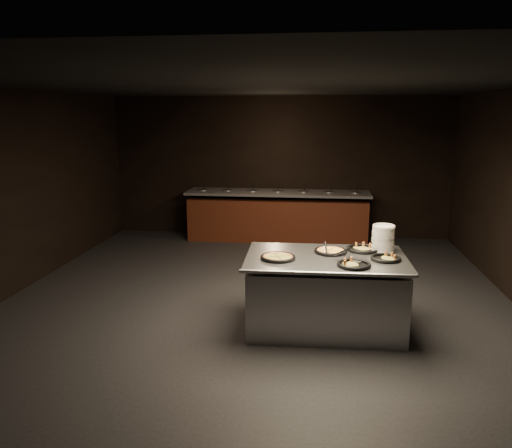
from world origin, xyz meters
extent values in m
cube|color=black|center=(0.00, 0.00, -0.01)|extent=(7.00, 8.00, 0.01)
cube|color=black|center=(0.00, 0.00, 2.90)|extent=(7.00, 8.00, 0.01)
cube|color=black|center=(0.00, 4.00, 1.45)|extent=(7.00, 0.01, 2.90)
cube|color=black|center=(0.00, -4.00, 1.45)|extent=(7.00, 0.01, 2.90)
cube|color=black|center=(-3.50, 0.00, 1.45)|extent=(0.01, 8.00, 2.90)
cube|color=#521E13|center=(0.00, 3.58, 0.43)|extent=(3.60, 0.75, 0.85)
cube|color=#5A5A5F|center=(0.00, 3.58, 0.97)|extent=(3.70, 0.83, 0.05)
cube|color=#331C0B|center=(0.00, 3.58, 0.04)|extent=(3.60, 0.69, 0.08)
cylinder|color=#AFB1B6|center=(-1.55, 3.58, 0.98)|extent=(0.22, 0.22, 0.08)
cylinder|color=#54722D|center=(-1.55, 3.58, 1.00)|extent=(0.19, 0.19, 0.02)
cylinder|color=black|center=(-1.52, 3.56, 1.09)|extent=(0.04, 0.10, 0.19)
cylinder|color=#AFB1B6|center=(-1.03, 3.58, 0.98)|extent=(0.22, 0.22, 0.08)
cylinder|color=#54722D|center=(-1.03, 3.58, 1.00)|extent=(0.19, 0.19, 0.02)
cylinder|color=black|center=(-1.00, 3.56, 1.09)|extent=(0.04, 0.10, 0.19)
cylinder|color=#AFB1B6|center=(-0.52, 3.58, 0.98)|extent=(0.22, 0.22, 0.08)
cylinder|color=#54722D|center=(-0.52, 3.58, 1.00)|extent=(0.19, 0.19, 0.02)
cylinder|color=black|center=(-0.49, 3.56, 1.09)|extent=(0.04, 0.10, 0.19)
cylinder|color=#AFB1B6|center=(0.00, 3.58, 0.98)|extent=(0.22, 0.22, 0.08)
cylinder|color=#54722D|center=(0.00, 3.58, 1.00)|extent=(0.19, 0.19, 0.02)
cylinder|color=black|center=(0.03, 3.56, 1.09)|extent=(0.04, 0.10, 0.19)
cylinder|color=#AFB1B6|center=(0.52, 3.58, 0.98)|extent=(0.22, 0.22, 0.08)
cylinder|color=#54722D|center=(0.52, 3.58, 1.00)|extent=(0.19, 0.19, 0.02)
cylinder|color=black|center=(0.55, 3.56, 1.09)|extent=(0.04, 0.10, 0.19)
cylinder|color=#AFB1B6|center=(1.03, 3.58, 0.98)|extent=(0.22, 0.22, 0.08)
cylinder|color=#54722D|center=(1.03, 3.58, 1.00)|extent=(0.19, 0.19, 0.02)
cylinder|color=black|center=(1.06, 3.56, 1.09)|extent=(0.04, 0.10, 0.19)
cylinder|color=#AFB1B6|center=(1.55, 3.58, 0.98)|extent=(0.22, 0.22, 0.08)
cylinder|color=#54722D|center=(1.55, 3.58, 1.00)|extent=(0.19, 0.19, 0.02)
cylinder|color=black|center=(1.58, 3.56, 1.09)|extent=(0.04, 0.10, 0.19)
cube|color=#AFB1B6|center=(0.91, -0.70, 0.40)|extent=(1.82, 1.14, 0.81)
cube|color=#AFB1B6|center=(0.91, -0.70, 0.88)|extent=(1.91, 1.23, 0.04)
cylinder|color=#AFB1B6|center=(0.91, -1.29, 0.88)|extent=(1.88, 0.09, 0.04)
cylinder|color=silver|center=(1.60, -0.37, 1.06)|extent=(0.27, 0.27, 0.32)
cylinder|color=black|center=(0.35, -0.86, 0.90)|extent=(0.38, 0.38, 0.01)
torus|color=black|center=(0.35, -0.86, 0.92)|extent=(0.41, 0.41, 0.04)
torus|color=#A7562B|center=(0.35, -0.86, 0.92)|extent=(0.35, 0.35, 0.03)
cylinder|color=tan|center=(0.35, -0.86, 0.92)|extent=(0.30, 0.30, 0.02)
cube|color=black|center=(0.35, -0.86, 0.93)|extent=(0.11, 0.29, 0.00)
cube|color=black|center=(0.35, -0.86, 0.93)|extent=(0.29, 0.11, 0.00)
cylinder|color=black|center=(0.96, -0.52, 0.90)|extent=(0.37, 0.37, 0.01)
torus|color=black|center=(0.96, -0.52, 0.92)|extent=(0.39, 0.39, 0.04)
torus|color=#A7562B|center=(0.96, -0.52, 0.92)|extent=(0.33, 0.33, 0.03)
cylinder|color=gold|center=(0.96, -0.52, 0.92)|extent=(0.29, 0.29, 0.02)
cube|color=black|center=(0.96, -0.52, 0.93)|extent=(0.08, 0.28, 0.00)
cube|color=black|center=(0.96, -0.52, 0.93)|extent=(0.28, 0.08, 0.00)
cylinder|color=black|center=(1.36, -0.37, 0.90)|extent=(0.37, 0.37, 0.01)
torus|color=black|center=(1.36, -0.37, 0.92)|extent=(0.40, 0.40, 0.04)
cylinder|color=black|center=(1.21, -1.05, 0.90)|extent=(0.35, 0.35, 0.01)
torus|color=black|center=(1.21, -1.05, 0.92)|extent=(0.37, 0.37, 0.04)
cylinder|color=black|center=(1.59, -0.75, 0.90)|extent=(0.32, 0.32, 0.01)
torus|color=black|center=(1.59, -0.75, 0.92)|extent=(0.35, 0.35, 0.04)
cube|color=#AFB1B6|center=(0.87, -0.51, 0.92)|extent=(0.10, 0.12, 0.00)
cylinder|color=black|center=(0.90, -0.65, 0.99)|extent=(0.05, 0.19, 0.12)
cylinder|color=#AFB1B6|center=(0.89, -0.58, 0.94)|extent=(0.03, 0.10, 0.08)
cube|color=#AFB1B6|center=(1.24, -0.91, 0.92)|extent=(0.14, 0.13, 0.00)
cylinder|color=black|center=(1.08, -0.84, 1.00)|extent=(0.20, 0.12, 0.14)
cylinder|color=#AFB1B6|center=(1.16, -0.88, 0.95)|extent=(0.10, 0.06, 0.09)
camera|label=1|loc=(0.77, -6.40, 2.54)|focal=35.00mm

